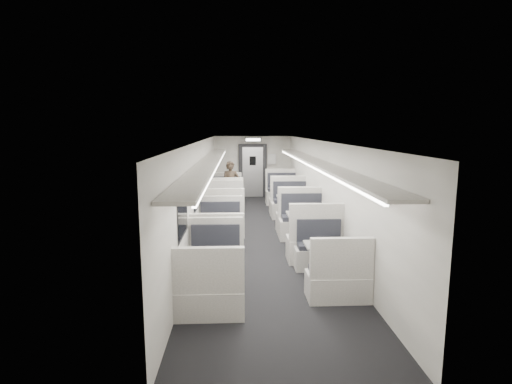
{
  "coord_description": "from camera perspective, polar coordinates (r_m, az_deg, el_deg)",
  "views": [
    {
      "loc": [
        -0.58,
        -9.66,
        2.71
      ],
      "look_at": [
        -0.11,
        0.64,
        1.06
      ],
      "focal_mm": 28.0,
      "sensor_mm": 36.0,
      "label": 1
    }
  ],
  "objects": [
    {
      "name": "booth_right_d",
      "position": [
        7.29,
        10.2,
        -9.87
      ],
      "size": [
        0.98,
        1.99,
        1.06
      ],
      "color": "silver",
      "rests_on": "room"
    },
    {
      "name": "luggage_rack_left",
      "position": [
        9.41,
        -6.66,
        4.21
      ],
      "size": [
        0.46,
        10.4,
        0.09
      ],
      "color": "silver",
      "rests_on": "room"
    },
    {
      "name": "booth_right_b",
      "position": [
        11.39,
        5.42,
        -2.55
      ],
      "size": [
        1.14,
        2.31,
        1.24
      ],
      "color": "silver",
      "rests_on": "room"
    },
    {
      "name": "window_b",
      "position": [
        10.98,
        -7.34,
        1.92
      ],
      "size": [
        0.02,
        1.18,
        0.84
      ],
      "primitive_type": "cube",
      "color": "black",
      "rests_on": "room"
    },
    {
      "name": "booth_right_c",
      "position": [
        9.15,
        7.45,
        -5.48
      ],
      "size": [
        1.15,
        2.33,
        1.24
      ],
      "color": "silver",
      "rests_on": "room"
    },
    {
      "name": "window_c",
      "position": [
        8.81,
        -8.49,
        0.13
      ],
      "size": [
        0.02,
        1.18,
        0.84
      ],
      "primitive_type": "cube",
      "color": "black",
      "rests_on": "room"
    },
    {
      "name": "booth_left_c",
      "position": [
        8.66,
        -5.33,
        -6.56
      ],
      "size": [
        1.04,
        2.11,
        1.13
      ],
      "color": "silver",
      "rests_on": "room"
    },
    {
      "name": "booth_left_a",
      "position": [
        13.0,
        -4.42,
        -1.16
      ],
      "size": [
        1.09,
        2.22,
        1.18
      ],
      "color": "silver",
      "rests_on": "room"
    },
    {
      "name": "passenger",
      "position": [
        13.23,
        -3.63,
        0.88
      ],
      "size": [
        0.62,
        0.43,
        1.64
      ],
      "primitive_type": "imported",
      "rotation": [
        0.0,
        0.0,
        -0.06
      ],
      "color": "black",
      "rests_on": "room"
    },
    {
      "name": "luggage_rack_right",
      "position": [
        9.57,
        8.42,
        4.26
      ],
      "size": [
        0.46,
        10.4,
        0.09
      ],
      "color": "silver",
      "rests_on": "room"
    },
    {
      "name": "exit_sign",
      "position": [
        15.12,
        -0.42,
        7.49
      ],
      "size": [
        0.62,
        0.12,
        0.16
      ],
      "color": "black",
      "rests_on": "room"
    },
    {
      "name": "window_d",
      "position": [
        6.66,
        -10.4,
        -2.82
      ],
      "size": [
        0.02,
        1.18,
        0.84
      ],
      "primitive_type": "cube",
      "color": "black",
      "rests_on": "room"
    },
    {
      "name": "window_a",
      "position": [
        13.16,
        -6.56,
        3.12
      ],
      "size": [
        0.02,
        1.18,
        0.84
      ],
      "primitive_type": "cube",
      "color": "black",
      "rests_on": "room"
    },
    {
      "name": "room",
      "position": [
        9.79,
        0.82,
        0.24
      ],
      "size": [
        3.24,
        12.24,
        2.64
      ],
      "color": "black",
      "rests_on": "ground"
    },
    {
      "name": "booth_left_d",
      "position": [
        6.71,
        -6.15,
        -11.43
      ],
      "size": [
        1.0,
        2.03,
        1.09
      ],
      "color": "silver",
      "rests_on": "room"
    },
    {
      "name": "booth_left_b",
      "position": [
        11.01,
        -4.74,
        -2.94
      ],
      "size": [
        1.15,
        2.33,
        1.25
      ],
      "color": "silver",
      "rests_on": "room"
    },
    {
      "name": "wall_notice",
      "position": [
        15.68,
        2.27,
        4.68
      ],
      "size": [
        0.32,
        0.02,
        0.4
      ],
      "primitive_type": "cube",
      "color": "silver",
      "rests_on": "room"
    },
    {
      "name": "booth_right_a",
      "position": [
        13.53,
        4.13,
        -0.65
      ],
      "size": [
        1.16,
        2.35,
        1.26
      ],
      "color": "silver",
      "rests_on": "room"
    },
    {
      "name": "vestibule_door",
      "position": [
        15.69,
        -0.48,
        3.01
      ],
      "size": [
        1.1,
        0.13,
        2.1
      ],
      "color": "black",
      "rests_on": "room"
    }
  ]
}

